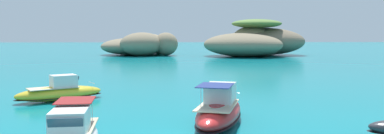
% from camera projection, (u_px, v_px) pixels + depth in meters
% --- Properties ---
extents(islet_large, '(30.21, 28.49, 8.59)m').
position_uv_depth(islet_large, '(253.00, 42.00, 92.66)').
color(islet_large, '#756651').
rests_on(islet_large, ground).
extents(islet_small, '(21.26, 22.57, 5.48)m').
position_uv_depth(islet_small, '(142.00, 45.00, 96.05)').
color(islet_small, '#84755B').
rests_on(islet_small, ground).
extents(motorboat_yellow, '(7.03, 5.45, 2.06)m').
position_uv_depth(motorboat_yellow, '(60.00, 92.00, 31.51)').
color(motorboat_yellow, yellow).
rests_on(motorboat_yellow, ground).
extents(motorboat_red, '(4.49, 8.42, 2.53)m').
position_uv_depth(motorboat_red, '(219.00, 110.00, 23.51)').
color(motorboat_red, red).
rests_on(motorboat_red, ground).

